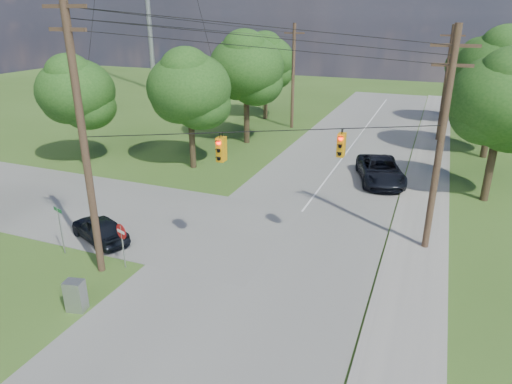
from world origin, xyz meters
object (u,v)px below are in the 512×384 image
at_px(pole_ne, 441,141).
at_px(control_cabinet, 76,296).
at_px(car_main_north, 380,170).
at_px(pole_sw, 83,136).
at_px(car_cross_dark, 100,229).
at_px(pole_north_e, 446,84).
at_px(do_not_enter_sign, 122,236).
at_px(pole_north_w, 293,76).

bearing_deg(pole_ne, control_cabinet, -140.12).
bearing_deg(car_main_north, control_cabinet, -132.07).
distance_m(pole_sw, car_cross_dark, 6.29).
xyz_separation_m(car_cross_dark, car_main_north, (12.02, 14.24, 0.15)).
distance_m(pole_ne, car_cross_dark, 16.99).
height_order(pole_ne, car_main_north, pole_ne).
bearing_deg(control_cabinet, car_main_north, 53.11).
height_order(pole_sw, car_cross_dark, pole_sw).
bearing_deg(pole_north_e, car_cross_dark, -119.47).
bearing_deg(do_not_enter_sign, car_cross_dark, 168.31).
distance_m(pole_north_w, car_cross_dark, 27.70).
relative_size(pole_ne, pole_north_e, 1.05).
xyz_separation_m(pole_ne, pole_north_w, (-13.90, 22.00, -0.34)).
relative_size(pole_sw, control_cabinet, 9.25).
relative_size(pole_sw, pole_north_e, 1.20).
xyz_separation_m(pole_north_w, do_not_enter_sign, (1.25, -29.00, -3.52)).
bearing_deg(pole_ne, pole_north_e, 90.00).
xyz_separation_m(pole_sw, car_main_north, (10.10, 16.54, -5.38)).
distance_m(pole_ne, control_cabinet, 16.86).
relative_size(pole_north_e, control_cabinet, 7.71).
height_order(control_cabinet, do_not_enter_sign, do_not_enter_sign).
bearing_deg(control_cabinet, pole_north_e, 57.15).
distance_m(pole_north_e, car_main_north, 14.16).
height_order(car_cross_dark, car_main_north, car_main_north).
relative_size(control_cabinet, do_not_enter_sign, 0.59).
bearing_deg(pole_north_e, do_not_enter_sign, -113.57).
distance_m(pole_north_e, do_not_enter_sign, 31.84).
bearing_deg(car_main_north, car_cross_dark, -147.25).
height_order(pole_north_e, car_cross_dark, pole_north_e).
bearing_deg(pole_north_e, pole_ne, -90.00).
bearing_deg(do_not_enter_sign, car_main_north, 79.74).
height_order(pole_sw, do_not_enter_sign, pole_sw).
bearing_deg(pole_sw, pole_ne, 29.38).
bearing_deg(pole_sw, car_main_north, 58.58).
relative_size(pole_north_e, car_main_north, 1.70).
xyz_separation_m(pole_north_e, pole_north_w, (-13.90, 0.00, 0.00)).
xyz_separation_m(pole_sw, control_cabinet, (1.10, -2.76, -5.58)).
relative_size(pole_ne, car_main_north, 1.78).
relative_size(pole_north_w, do_not_enter_sign, 4.57).
bearing_deg(pole_north_e, control_cabinet, -110.96).
xyz_separation_m(pole_north_e, control_cabinet, (-12.40, -32.36, -4.48)).
bearing_deg(pole_ne, do_not_enter_sign, -151.04).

